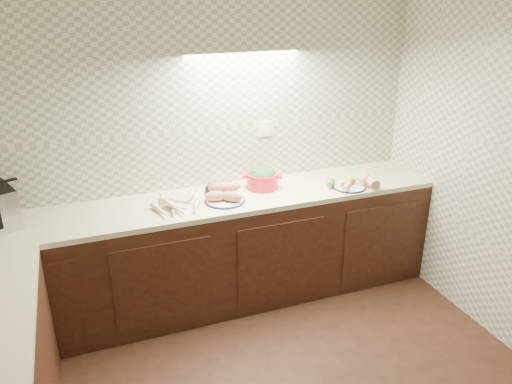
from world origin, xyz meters
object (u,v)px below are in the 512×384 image
object	(u,v)px
parsnip_pile	(181,202)
veg_plate	(355,182)
dutch_oven	(262,178)
sweet_potato_plate	(225,194)
onion_bowl	(213,189)

from	to	relation	value
parsnip_pile	veg_plate	size ratio (longest dim) A/B	0.95
dutch_oven	veg_plate	bearing A→B (deg)	3.34
parsnip_pile	dutch_oven	distance (m)	0.70
sweet_potato_plate	onion_bowl	size ratio (longest dim) A/B	2.42
veg_plate	parsnip_pile	bearing A→B (deg)	174.85
dutch_oven	veg_plate	distance (m)	0.74
parsnip_pile	dutch_oven	size ratio (longest dim) A/B	1.16
parsnip_pile	onion_bowl	size ratio (longest dim) A/B	2.94
parsnip_pile	veg_plate	xyz separation A→B (m)	(1.38, -0.12, 0.01)
parsnip_pile	onion_bowl	distance (m)	0.33
onion_bowl	sweet_potato_plate	bearing A→B (deg)	-78.27
sweet_potato_plate	onion_bowl	distance (m)	0.18
onion_bowl	dutch_oven	size ratio (longest dim) A/B	0.39
dutch_oven	parsnip_pile	bearing A→B (deg)	-145.78
sweet_potato_plate	veg_plate	size ratio (longest dim) A/B	0.78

